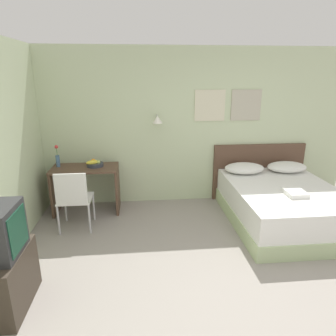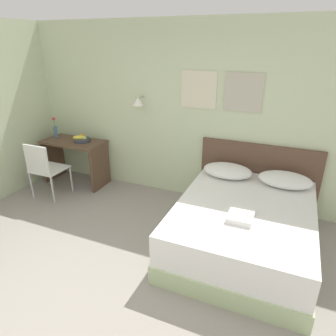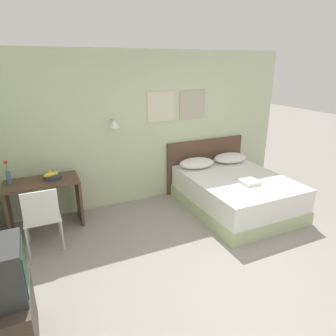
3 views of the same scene
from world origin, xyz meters
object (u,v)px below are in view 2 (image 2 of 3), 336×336
Objects in this scene: desk at (75,155)px; desk_chair at (44,167)px; pillow_left at (228,171)px; flower_vase at (55,129)px; pillow_right at (285,180)px; bed at (243,227)px; headboard at (257,177)px; folded_towel_near_foot at (241,216)px; fruit_bowl at (82,139)px.

desk is 0.66m from desk_chair.
pillow_left is 2.81m from desk_chair.
flower_vase is (-0.36, 0.73, 0.37)m from desk_chair.
bed is at bearing -117.71° from pillow_right.
folded_towel_near_foot is (-0.00, -1.33, 0.11)m from headboard.
pillow_right is 2.45× the size of fruit_bowl.
folded_towel_near_foot is at bearing -17.48° from flower_vase.
pillow_left is 3.10m from flower_vase.
pillow_right reaches higher than bed.
folded_towel_near_foot is 0.36× the size of desk_chair.
flower_vase reaches higher than pillow_right.
folded_towel_near_foot is at bearing -90.05° from headboard.
desk_chair is at bearing -95.63° from desk.
pillow_right is at bearing 69.59° from folded_towel_near_foot.
headboard reaches higher than bed.
bed is 0.90m from pillow_right.
fruit_bowl is at bearing 72.24° from desk_chair.
flower_vase is at bearing 176.47° from fruit_bowl.
flower_vase is at bearing 162.52° from folded_towel_near_foot.
folded_towel_near_foot is 0.93× the size of flower_vase.
pillow_left is 1.88× the size of flower_vase.
flower_vase reaches higher than headboard.
flower_vase is (-3.47, 0.79, 0.62)m from bed.
desk is (-2.66, 0.01, -0.15)m from pillow_left.
bed is at bearing -14.71° from fruit_bowl.
headboard is 4.66× the size of flower_vase.
folded_towel_near_foot is at bearing -69.71° from pillow_left.
desk_chair reaches higher than bed.
pillow_right is 1.88× the size of flower_vase.
headboard reaches higher than desk_chair.
bed is 0.90m from pillow_left.
folded_towel_near_foot is (0.38, -1.02, -0.05)m from pillow_left.
fruit_bowl is at bearing 11.39° from desk.
flower_vase reaches higher than folded_towel_near_foot.
pillow_left is at bearing 117.71° from bed.
desk is 0.58m from flower_vase.
desk_chair is at bearing 173.32° from folded_towel_near_foot.
desk is (-3.04, 1.02, -0.10)m from folded_towel_near_foot.
bed is 3.12m from desk_chair.
pillow_right is at bearing 62.29° from bed.
headboard is 3.25m from desk_chair.
bed is at bearing -12.88° from flower_vase.
headboard is at bearing 140.77° from pillow_right.
headboard is 2.48× the size of pillow_left.
desk_chair is at bearing 178.81° from bed.
flower_vase reaches higher than fruit_bowl.
headboard is (0.00, 1.03, 0.21)m from bed.
pillow_left reaches higher than folded_towel_near_foot.
desk is 0.33m from fruit_bowl.
headboard is at bearing 3.85° from flower_vase.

